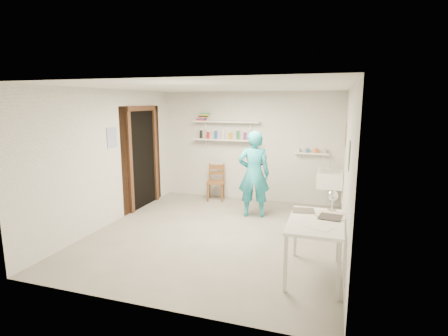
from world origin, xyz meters
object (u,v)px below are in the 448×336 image
(belfast_sink, at_px, (330,179))
(man, at_px, (254,174))
(work_table, at_px, (314,248))
(desk_lamp, at_px, (333,195))
(wall_clock, at_px, (259,158))
(wooden_chair, at_px, (216,182))

(belfast_sink, relative_size, man, 0.36)
(work_table, distance_m, desk_lamp, 0.76)
(belfast_sink, xyz_separation_m, work_table, (-0.11, -2.68, -0.33))
(wall_clock, bearing_deg, belfast_sink, 3.69)
(wall_clock, height_order, wooden_chair, wall_clock)
(wall_clock, height_order, work_table, wall_clock)
(belfast_sink, xyz_separation_m, man, (-1.38, -0.61, 0.13))
(desk_lamp, bearing_deg, belfast_sink, 91.83)
(man, bearing_deg, desk_lamp, 118.71)
(belfast_sink, height_order, work_table, belfast_sink)
(belfast_sink, bearing_deg, wooden_chair, 174.59)
(man, height_order, wooden_chair, man)
(wall_clock, distance_m, work_table, 2.69)
(wooden_chair, xyz_separation_m, work_table, (2.32, -2.91, -0.04))
(wooden_chair, bearing_deg, wall_clock, -40.62)
(wooden_chair, height_order, desk_lamp, desk_lamp)
(man, relative_size, desk_lamp, 12.06)
(belfast_sink, relative_size, wall_clock, 2.01)
(wooden_chair, xyz_separation_m, desk_lamp, (2.51, -2.47, 0.54))
(wall_clock, xyz_separation_m, desk_lamp, (1.40, -1.85, -0.15))
(work_table, bearing_deg, man, 121.44)
(man, relative_size, work_table, 1.51)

